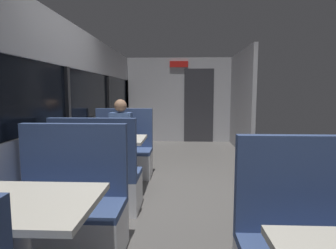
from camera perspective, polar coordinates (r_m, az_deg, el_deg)
ground_plane at (r=3.91m, az=1.66°, el=-14.17°), size 3.30×9.20×0.02m
carriage_window_panel_left at (r=3.97m, az=-19.76°, el=2.31°), size 0.09×8.48×2.30m
carriage_end_bulkhead at (r=7.86m, az=2.61°, el=4.85°), size 2.90×0.11×2.30m
carriage_aisle_panel_right at (r=6.81m, az=14.44°, el=4.48°), size 0.08×2.40×2.30m
dining_table_near_window at (r=1.98m, az=-27.52°, el=-16.11°), size 0.90×0.70×0.74m
bench_near_window_facing_entry at (r=2.67m, az=-19.32°, el=-16.90°), size 0.95×0.50×1.10m
dining_table_mid_window at (r=4.02m, az=-11.16°, el=-4.11°), size 0.90×0.70×0.74m
bench_mid_window_facing_end at (r=3.44m, az=-13.85°, el=-11.36°), size 0.95×0.50×1.10m
bench_mid_window_facing_entry at (r=4.75m, az=-9.08°, el=-6.25°), size 0.95×0.50×1.10m
seated_passenger at (r=4.64m, az=-9.30°, el=-3.93°), size 0.47×0.55×1.26m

